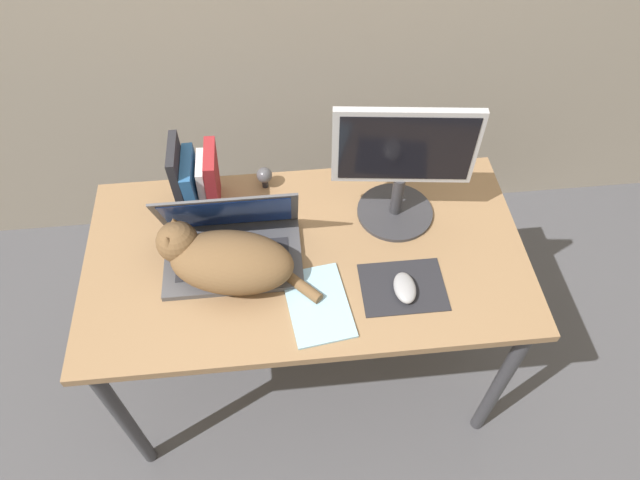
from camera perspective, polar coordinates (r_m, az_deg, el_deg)
The scene contains 10 objects.
ground_plane at distance 2.20m, azimuth -0.21°, elevation -20.55°, with size 12.00×12.00×0.00m, color #4C4C51.
desk at distance 1.75m, azimuth -1.37°, elevation -2.93°, with size 1.30×0.69×0.75m.
laptop at distance 1.66m, azimuth -8.81°, elevation -0.40°, with size 0.40×0.25×0.25m.
cat at distance 1.59m, azimuth -9.53°, elevation -1.91°, with size 0.45×0.27×0.16m.
external_monitor at distance 1.64m, azimuth 8.24°, elevation 7.50°, with size 0.40×0.23×0.40m.
mousepad at distance 1.63m, azimuth 8.28°, elevation -4.67°, with size 0.24×0.18×0.00m.
computer_mouse at distance 1.60m, azimuth 8.48°, elevation -4.75°, with size 0.06×0.10×0.03m.
book_row at distance 1.77m, azimuth -12.25°, elevation 5.79°, with size 0.13×0.16×0.24m.
notepad at distance 1.58m, azimuth -0.20°, elevation -6.44°, with size 0.19×0.26×0.01m.
webcam at distance 1.83m, azimuth -5.58°, elevation 6.42°, with size 0.05×0.05×0.08m.
Camera 1 is at (-0.06, -0.67, 2.09)m, focal length 32.00 mm.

